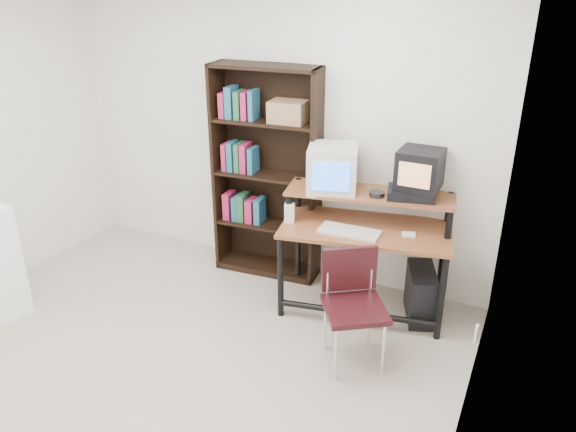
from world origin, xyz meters
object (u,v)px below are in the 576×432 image
at_px(bookshelf, 268,171).
at_px(crt_tv, 420,169).
at_px(computer_desk, 366,230).
at_px(school_chair, 353,296).
at_px(crt_monitor, 332,169).
at_px(pc_tower, 421,294).

bearing_deg(bookshelf, crt_tv, -6.92).
distance_m(computer_desk, school_chair, 0.72).
distance_m(crt_tv, school_chair, 1.13).
bearing_deg(school_chair, computer_desk, 67.44).
height_order(crt_monitor, bookshelf, bookshelf).
bearing_deg(pc_tower, school_chair, -134.87).
distance_m(computer_desk, bookshelf, 1.07).
height_order(crt_monitor, crt_tv, crt_tv).
bearing_deg(crt_tv, pc_tower, -46.09).
relative_size(pc_tower, school_chair, 0.54).
xyz_separation_m(crt_monitor, bookshelf, (-0.68, 0.19, -0.18)).
bearing_deg(bookshelf, pc_tower, -12.33).
bearing_deg(school_chair, crt_tv, 43.18).
bearing_deg(computer_desk, bookshelf, 155.60).
distance_m(crt_tv, pc_tower, 1.01).
relative_size(pc_tower, bookshelf, 0.24).
bearing_deg(crt_tv, bookshelf, 178.82).
bearing_deg(bookshelf, computer_desk, -18.28).
distance_m(crt_monitor, pc_tower, 1.23).
xyz_separation_m(crt_monitor, crt_tv, (0.66, 0.14, 0.05)).
height_order(computer_desk, pc_tower, computer_desk).
bearing_deg(crt_tv, crt_monitor, -167.05).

